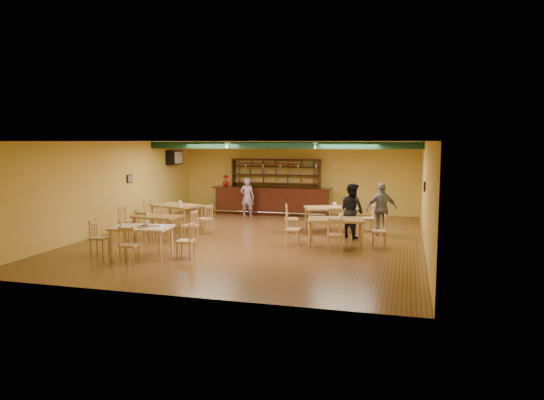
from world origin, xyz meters
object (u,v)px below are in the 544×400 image
(dining_table_d, at_px, (335,232))
(patron_bar, at_px, (247,197))
(dining_table_a, at_px, (177,217))
(near_table, at_px, (142,242))
(bar_counter, at_px, (272,201))
(dining_table_c, at_px, (158,227))
(patron_right_a, at_px, (352,210))
(dining_table_b, at_px, (330,220))

(dining_table_d, relative_size, patron_bar, 1.02)
(dining_table_a, xyz_separation_m, near_table, (1.00, -4.12, -0.02))
(near_table, height_order, patron_bar, patron_bar)
(bar_counter, height_order, dining_table_c, bar_counter)
(bar_counter, height_order, patron_bar, patron_bar)
(bar_counter, distance_m, near_table, 8.38)
(dining_table_d, height_order, patron_right_a, patron_right_a)
(dining_table_a, distance_m, patron_right_a, 6.02)
(patron_bar, bearing_deg, bar_counter, -135.70)
(dining_table_a, xyz_separation_m, dining_table_c, (0.15, -1.68, -0.07))
(patron_bar, bearing_deg, dining_table_a, 64.48)
(dining_table_d, bearing_deg, bar_counter, 114.07)
(bar_counter, relative_size, patron_right_a, 2.86)
(near_table, bearing_deg, patron_bar, 80.83)
(dining_table_a, xyz_separation_m, patron_right_a, (6.00, -0.05, 0.44))
(patron_right_a, bearing_deg, dining_table_b, -4.66)
(bar_counter, xyz_separation_m, patron_right_a, (3.74, -4.21, 0.30))
(bar_counter, relative_size, dining_table_c, 3.51)
(dining_table_b, bearing_deg, patron_right_a, -63.29)
(near_table, distance_m, patron_bar, 7.49)
(dining_table_a, bearing_deg, patron_right_a, 18.58)
(dining_table_d, xyz_separation_m, patron_right_a, (0.31, 1.36, 0.46))
(dining_table_b, distance_m, patron_bar, 4.56)
(dining_table_b, relative_size, near_table, 1.13)
(dining_table_a, bearing_deg, patron_bar, 85.33)
(dining_table_b, xyz_separation_m, near_table, (-4.20, -4.88, -0.02))
(dining_table_c, bearing_deg, dining_table_a, 101.02)
(dining_table_c, distance_m, dining_table_d, 5.54)
(dining_table_a, distance_m, dining_table_b, 5.26)
(near_table, xyz_separation_m, patron_right_a, (5.00, 4.08, 0.46))
(dining_table_b, height_order, dining_table_d, dining_table_b)
(patron_bar, relative_size, patron_right_a, 0.91)
(dining_table_d, bearing_deg, dining_table_a, 158.58)
(dining_table_a, relative_size, dining_table_c, 1.19)
(near_table, relative_size, patron_right_a, 0.86)
(dining_table_c, distance_m, patron_right_a, 6.09)
(dining_table_c, height_order, patron_bar, patron_bar)
(patron_right_a, bearing_deg, near_table, 79.54)
(dining_table_c, bearing_deg, dining_table_d, 8.67)
(dining_table_c, distance_m, near_table, 2.58)
(dining_table_b, height_order, near_table, dining_table_b)
(dining_table_c, bearing_deg, bar_counter, 75.99)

